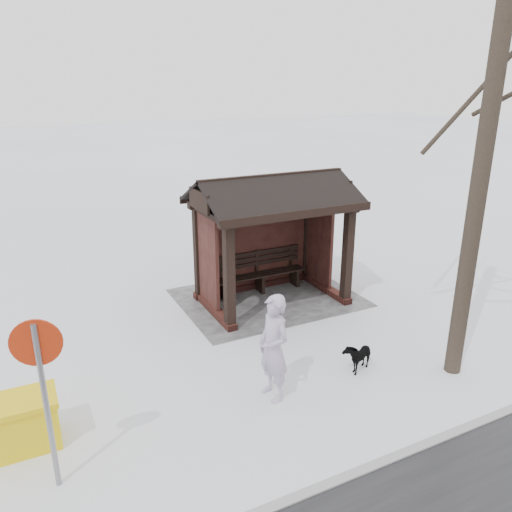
{
  "coord_description": "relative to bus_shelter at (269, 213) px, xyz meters",
  "views": [
    {
      "loc": [
        5.3,
        9.71,
        4.99
      ],
      "look_at": [
        0.83,
        0.8,
        1.53
      ],
      "focal_mm": 35.0,
      "sensor_mm": 36.0,
      "label": 1
    }
  ],
  "objects": [
    {
      "name": "road_sign",
      "position": [
        5.28,
        4.03,
        -0.45
      ],
      "size": [
        0.6,
        0.17,
        2.39
      ],
      "rotation": [
        0.0,
        0.0,
        -0.23
      ],
      "color": "gray",
      "rests_on": "ground"
    },
    {
      "name": "ground",
      "position": [
        0.0,
        0.16,
        -2.17
      ],
      "size": [
        120.0,
        120.0,
        0.0
      ],
      "primitive_type": "plane",
      "color": "white",
      "rests_on": "ground"
    },
    {
      "name": "kerb",
      "position": [
        0.0,
        5.66,
        -2.16
      ],
      "size": [
        120.0,
        0.15,
        0.06
      ],
      "primitive_type": "cube",
      "color": "gray",
      "rests_on": "ground"
    },
    {
      "name": "dog",
      "position": [
        0.03,
        3.53,
        -1.88
      ],
      "size": [
        0.74,
        0.55,
        0.57
      ],
      "primitive_type": "imported",
      "rotation": [
        0.0,
        0.0,
        1.98
      ],
      "color": "black",
      "rests_on": "ground"
    },
    {
      "name": "pedestrian",
      "position": [
        1.83,
        3.59,
        -1.25
      ],
      "size": [
        0.51,
        0.71,
        1.84
      ],
      "primitive_type": "imported",
      "rotation": [
        0.0,
        0.0,
        1.68
      ],
      "color": "#AFA2BE",
      "rests_on": "ground"
    },
    {
      "name": "trampled_patch",
      "position": [
        0.0,
        -0.04,
        -2.16
      ],
      "size": [
        4.2,
        3.2,
        0.02
      ],
      "primitive_type": "cube",
      "color": "gray",
      "rests_on": "ground"
    },
    {
      "name": "grit_bin",
      "position": [
        5.63,
        3.05,
        -1.77
      ],
      "size": [
        1.03,
        0.71,
        0.79
      ],
      "rotation": [
        0.0,
        0.0,
        -0.01
      ],
      "color": "#DCBA0C",
      "rests_on": "ground"
    },
    {
      "name": "bus_shelter",
      "position": [
        0.0,
        0.0,
        0.0
      ],
      "size": [
        3.6,
        2.4,
        3.09
      ],
      "color": "#3B1915",
      "rests_on": "ground"
    }
  ]
}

